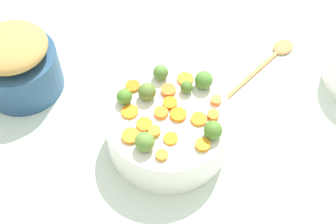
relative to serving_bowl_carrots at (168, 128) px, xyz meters
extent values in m
cube|color=silver|center=(0.03, 0.00, -0.06)|extent=(2.40, 2.40, 0.02)
cylinder|color=white|center=(0.00, 0.00, 0.00)|extent=(0.29, 0.29, 0.11)
cylinder|color=navy|center=(0.41, 0.04, 0.00)|extent=(0.20, 0.20, 0.12)
ellipsoid|color=tan|center=(0.41, 0.04, 0.09)|extent=(0.17, 0.17, 0.06)
cylinder|color=orange|center=(-0.02, -0.01, 0.06)|extent=(0.04, 0.04, 0.01)
cylinder|color=orange|center=(0.03, 0.05, 0.06)|extent=(0.04, 0.04, 0.01)
cylinder|color=orange|center=(-0.04, 0.10, 0.06)|extent=(0.04, 0.04, 0.01)
cylinder|color=orange|center=(0.08, 0.04, 0.06)|extent=(0.04, 0.04, 0.01)
cylinder|color=orange|center=(0.01, -0.03, 0.06)|extent=(0.05, 0.05, 0.01)
cylinder|color=orange|center=(0.01, 0.01, 0.06)|extent=(0.04, 0.04, 0.01)
cylinder|color=orange|center=(-0.10, 0.03, 0.06)|extent=(0.04, 0.04, 0.01)
cylinder|color=orange|center=(0.03, -0.06, 0.06)|extent=(0.05, 0.05, 0.01)
cylinder|color=orange|center=(-0.08, -0.08, 0.06)|extent=(0.03, 0.03, 0.01)
cylinder|color=orange|center=(-0.04, 0.05, 0.06)|extent=(0.03, 0.03, 0.01)
cylinder|color=orange|center=(-0.09, -0.05, 0.06)|extent=(0.03, 0.03, 0.01)
cylinder|color=orange|center=(0.01, -0.11, 0.06)|extent=(0.04, 0.04, 0.01)
cylinder|color=orange|center=(0.11, -0.03, 0.06)|extent=(0.05, 0.05, 0.01)
cylinder|color=orange|center=(0.04, 0.09, 0.06)|extent=(0.04, 0.04, 0.01)
cylinder|color=orange|center=(-0.07, -0.02, 0.06)|extent=(0.04, 0.04, 0.01)
cylinder|color=orange|center=(0.00, 0.06, 0.06)|extent=(0.04, 0.04, 0.01)
sphere|color=#497228|center=(0.00, -0.08, 0.07)|extent=(0.03, 0.03, 0.03)
sphere|color=#4F8934|center=(-0.03, -0.11, 0.08)|extent=(0.04, 0.04, 0.04)
sphere|color=olive|center=(0.00, 0.10, 0.08)|extent=(0.04, 0.04, 0.04)
sphere|color=#4E842A|center=(0.10, 0.02, 0.07)|extent=(0.04, 0.04, 0.04)
sphere|color=#5C7831|center=(0.07, -0.02, 0.07)|extent=(0.04, 0.04, 0.04)
sphere|color=#568137|center=(0.07, -0.08, 0.07)|extent=(0.04, 0.04, 0.04)
sphere|color=#4E7D2B|center=(-0.11, 0.00, 0.07)|extent=(0.04, 0.04, 0.04)
cube|color=#BD7E49|center=(-0.09, -0.28, -0.05)|extent=(0.07, 0.25, 0.01)
ellipsoid|color=#BD7E49|center=(-0.13, -0.42, -0.05)|extent=(0.06, 0.08, 0.01)
camera|label=1|loc=(-0.30, 0.51, 0.89)|focal=49.46mm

